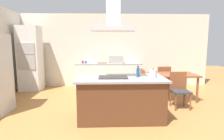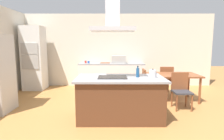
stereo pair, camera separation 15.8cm
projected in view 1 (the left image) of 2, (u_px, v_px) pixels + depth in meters
The scene contains 17 objects.
ground at pixel (116, 98), 5.51m from camera, with size 16.00×16.00×0.00m, color #AD753D.
wall_back at pixel (114, 50), 7.05m from camera, with size 7.20×0.10×2.70m, color beige.
kitchen_island at pixel (121, 98), 3.96m from camera, with size 1.84×0.99×0.90m.
cooktop at pixel (113, 77), 3.89m from camera, with size 0.60×0.44×0.01m, color black.
tea_kettle at pixel (153, 73), 3.88m from camera, with size 0.20×0.15×0.19m.
olive_oil_bottle at pixel (138, 72), 3.94m from camera, with size 0.07×0.07×0.24m.
back_counter at pixel (109, 75), 6.81m from camera, with size 2.36×0.62×0.90m.
countertop_microwave at pixel (116, 59), 6.73m from camera, with size 0.50×0.38×0.28m, color #B2AFAA.
coffee_mug_red at pixel (83, 62), 6.75m from camera, with size 0.08×0.08×0.09m, color red.
coffee_mug_blue at pixel (86, 62), 6.69m from camera, with size 0.08×0.08×0.09m, color #2D56B2.
cutting_board at pixel (102, 63), 6.78m from camera, with size 0.34×0.24×0.02m, color brown.
wall_oven_stack at pixel (30, 58), 6.38m from camera, with size 0.70×0.66×2.20m.
dining_table at pixel (170, 77), 5.31m from camera, with size 1.40×0.90×0.75m.
chair_at_left_end at pixel (139, 82), 5.30m from camera, with size 0.42×0.42×0.89m.
chair_facing_back_wall at pixel (163, 78), 5.99m from camera, with size 0.42×0.42×0.89m.
chair_facing_island at pixel (179, 87), 4.67m from camera, with size 0.42×0.42×0.89m.
range_hood at pixel (113, 19), 3.73m from camera, with size 0.90×0.55×0.78m.
Camera 1 is at (-0.33, -3.83, 1.60)m, focal length 29.79 mm.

